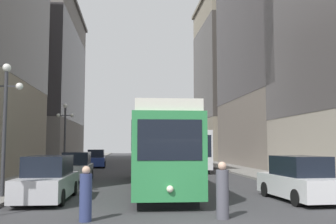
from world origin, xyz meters
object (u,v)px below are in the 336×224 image
object	(u,v)px
parked_car_left_near	(77,167)
pedestrian_crossing_near	(222,192)
streetcar	(158,148)
transit_bus	(187,149)
parked_car_right_far	(299,180)
parked_car_left_far	(96,159)
pedestrian_crossing_far	(86,195)
lamp_post_left_far	(65,127)
lamp_post_left_near	(5,108)
parked_car_left_mid	(48,180)

from	to	relation	value
parked_car_left_near	pedestrian_crossing_near	distance (m)	14.69
streetcar	transit_bus	xyz separation A→B (m)	(3.86, 14.70, -0.15)
parked_car_right_far	parked_car_left_far	xyz separation A→B (m)	(-10.28, 24.77, -0.00)
pedestrian_crossing_far	lamp_post_left_far	xyz separation A→B (m)	(-3.94, 20.14, 3.01)
lamp_post_left_near	transit_bus	bearing A→B (deg)	59.98
parked_car_left_near	lamp_post_left_near	distance (m)	9.14
parked_car_left_near	pedestrian_crossing_near	size ratio (longest dim) A/B	2.43
transit_bus	lamp_post_left_near	distance (m)	21.29
parked_car_left_near	pedestrian_crossing_near	world-z (taller)	parked_car_left_near
lamp_post_left_near	lamp_post_left_far	xyz separation A→B (m)	(0.00, 15.27, -0.03)
parked_car_left_mid	lamp_post_left_far	distance (m)	15.96
streetcar	lamp_post_left_far	size ratio (longest dim) A/B	2.71
streetcar	parked_car_left_mid	size ratio (longest dim) A/B	3.01
streetcar	parked_car_left_far	world-z (taller)	streetcar
parked_car_left_mid	pedestrian_crossing_far	bearing A→B (deg)	-65.22
transit_bus	parked_car_left_near	distance (m)	13.26
lamp_post_left_far	parked_car_left_mid	bearing A→B (deg)	-83.04
parked_car_right_far	pedestrian_crossing_far	size ratio (longest dim) A/B	2.78
parked_car_left_far	parked_car_left_mid	bearing A→B (deg)	-92.15
pedestrian_crossing_far	parked_car_right_far	bearing A→B (deg)	168.43
parked_car_left_near	lamp_post_left_far	bearing A→B (deg)	104.66
parked_car_left_near	parked_car_left_mid	size ratio (longest dim) A/B	0.85
lamp_post_left_near	lamp_post_left_far	world-z (taller)	lamp_post_left_near
parked_car_right_far	lamp_post_left_far	distance (m)	20.92
parked_car_left_near	lamp_post_left_near	xyz separation A→B (m)	(-1.90, -8.43, 2.97)
transit_bus	pedestrian_crossing_far	distance (m)	24.20
pedestrian_crossing_near	lamp_post_left_far	xyz separation A→B (m)	(-8.11, 20.15, 2.96)
parked_car_left_mid	lamp_post_left_far	xyz separation A→B (m)	(-1.90, 15.57, 2.93)
parked_car_right_far	pedestrian_crossing_far	world-z (taller)	parked_car_right_far
lamp_post_left_far	pedestrian_crossing_near	bearing A→B (deg)	-68.09
parked_car_left_near	pedestrian_crossing_near	bearing A→B (deg)	-65.87
parked_car_left_near	parked_car_right_far	bearing A→B (deg)	-44.84
parked_car_left_far	lamp_post_left_near	xyz separation A→B (m)	(-1.90, -23.29, 2.97)
parked_car_right_far	parked_car_left_far	size ratio (longest dim) A/B	1.02
transit_bus	pedestrian_crossing_far	world-z (taller)	transit_bus
transit_bus	parked_car_left_mid	xyz separation A→B (m)	(-8.71, -18.66, -1.10)
streetcar	lamp_post_left_far	distance (m)	13.53
streetcar	pedestrian_crossing_far	distance (m)	9.08
streetcar	pedestrian_crossing_near	bearing A→B (deg)	-79.77
parked_car_left_near	parked_car_left_mid	bearing A→B (deg)	-90.85
streetcar	transit_bus	world-z (taller)	streetcar
streetcar	parked_car_right_far	bearing A→B (deg)	-42.27
parked_car_left_far	lamp_post_left_far	xyz separation A→B (m)	(-1.90, -8.02, 2.94)
parked_car_right_far	parked_car_left_near	bearing A→B (deg)	-47.15
streetcar	lamp_post_left_far	world-z (taller)	lamp_post_left_far
streetcar	parked_car_left_near	world-z (taller)	streetcar
pedestrian_crossing_near	parked_car_left_far	bearing A→B (deg)	33.55
lamp_post_left_far	lamp_post_left_near	bearing A→B (deg)	-90.00
lamp_post_left_far	parked_car_right_far	bearing A→B (deg)	-54.00
parked_car_left_far	pedestrian_crossing_far	world-z (taller)	parked_car_left_far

